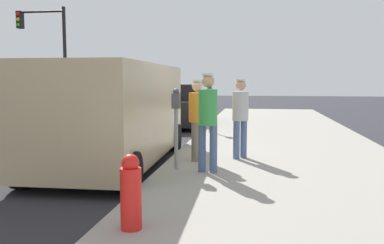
{
  "coord_description": "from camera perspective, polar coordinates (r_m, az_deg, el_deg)",
  "views": [
    {
      "loc": [
        2.82,
        -8.04,
        1.82
      ],
      "look_at": [
        1.65,
        -0.61,
        1.05
      ],
      "focal_mm": 38.25,
      "sensor_mm": 36.0,
      "label": 1
    }
  ],
  "objects": [
    {
      "name": "pedestrian_in_green",
      "position": [
        7.36,
        2.22,
        0.9
      ],
      "size": [
        0.35,
        0.34,
        1.79
      ],
      "color": "#4C608C",
      "rests_on": "sidewalk_slab"
    },
    {
      "name": "parking_meter_far",
      "position": [
        13.1,
        2.5,
        3.06
      ],
      "size": [
        0.14,
        0.18,
        1.52
      ],
      "color": "gray",
      "rests_on": "sidewalk_slab"
    },
    {
      "name": "sidewalk_slab",
      "position": [
        8.26,
        13.55,
        -6.52
      ],
      "size": [
        5.0,
        32.0,
        0.15
      ],
      "primitive_type": "cube",
      "color": "#9E998E",
      "rests_on": "ground"
    },
    {
      "name": "pedestrian_in_gray",
      "position": [
        8.75,
        6.76,
        1.24
      ],
      "size": [
        0.34,
        0.34,
        1.7
      ],
      "color": "#4C608C",
      "rests_on": "sidewalk_slab"
    },
    {
      "name": "parked_van",
      "position": [
        8.81,
        -10.79,
        1.41
      ],
      "size": [
        2.23,
        5.24,
        2.15
      ],
      "color": "tan",
      "rests_on": "ground"
    },
    {
      "name": "fire_hydrant",
      "position": [
        4.69,
        -8.52,
        -9.73
      ],
      "size": [
        0.24,
        0.24,
        0.86
      ],
      "color": "red",
      "rests_on": "sidewalk_slab"
    },
    {
      "name": "parked_sedan_ahead",
      "position": [
        16.32,
        -2.0,
        2.09
      ],
      "size": [
        2.03,
        4.44,
        1.65
      ],
      "color": "black",
      "rests_on": "ground"
    },
    {
      "name": "pedestrian_in_orange",
      "position": [
        8.45,
        0.71,
        1.05
      ],
      "size": [
        0.34,
        0.35,
        1.68
      ],
      "color": "#726656",
      "rests_on": "sidewalk_slab"
    },
    {
      "name": "parking_meter_near",
      "position": [
        7.6,
        -2.23,
        1.02
      ],
      "size": [
        0.14,
        0.18,
        1.52
      ],
      "color": "gray",
      "rests_on": "sidewalk_slab"
    },
    {
      "name": "ground_plane",
      "position": [
        8.72,
        -10.2,
        -6.3
      ],
      "size": [
        80.0,
        80.0,
        0.0
      ],
      "primitive_type": "plane",
      "color": "#2D2D33"
    },
    {
      "name": "traffic_light_corner",
      "position": [
        20.67,
        -19.48,
        10.24
      ],
      "size": [
        2.48,
        0.42,
        5.2
      ],
      "color": "black",
      "rests_on": "ground"
    }
  ]
}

